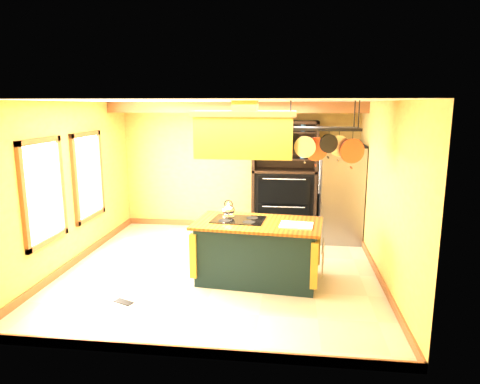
% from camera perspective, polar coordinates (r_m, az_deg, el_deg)
% --- Properties ---
extents(floor, '(5.00, 5.00, 0.00)m').
position_cam_1_polar(floor, '(7.11, -2.57, -10.26)').
color(floor, beige).
rests_on(floor, ground).
extents(ceiling, '(5.00, 5.00, 0.00)m').
position_cam_1_polar(ceiling, '(6.60, -2.79, 12.05)').
color(ceiling, white).
rests_on(ceiling, wall_back).
extents(wall_back, '(5.00, 0.02, 2.70)m').
position_cam_1_polar(wall_back, '(9.17, -0.10, 3.47)').
color(wall_back, '#E5B753').
rests_on(wall_back, floor).
extents(wall_front, '(5.00, 0.02, 2.70)m').
position_cam_1_polar(wall_front, '(4.36, -8.11, -5.84)').
color(wall_front, '#E5B753').
rests_on(wall_front, floor).
extents(wall_left, '(0.02, 5.00, 2.70)m').
position_cam_1_polar(wall_left, '(7.55, -21.73, 0.88)').
color(wall_left, '#E5B753').
rests_on(wall_left, floor).
extents(wall_right, '(0.02, 5.00, 2.70)m').
position_cam_1_polar(wall_right, '(6.79, 18.63, -0.03)').
color(wall_right, '#E5B753').
rests_on(wall_right, floor).
extents(ceiling_beam, '(5.00, 0.15, 0.20)m').
position_cam_1_polar(ceiling_beam, '(8.29, -0.79, 11.20)').
color(ceiling_beam, brown).
rests_on(ceiling_beam, ceiling).
extents(window_near, '(0.06, 1.06, 1.56)m').
position_cam_1_polar(window_near, '(6.85, -24.66, 0.03)').
color(window_near, brown).
rests_on(window_near, wall_left).
extents(window_far, '(0.06, 1.06, 1.56)m').
position_cam_1_polar(window_far, '(8.05, -19.53, 2.02)').
color(window_far, brown).
rests_on(window_far, wall_left).
extents(kitchen_island, '(1.98, 1.23, 1.11)m').
position_cam_1_polar(kitchen_island, '(6.56, 2.39, -7.82)').
color(kitchen_island, black).
rests_on(kitchen_island, floor).
extents(range_hood, '(1.45, 0.82, 0.80)m').
position_cam_1_polar(range_hood, '(6.21, 0.69, 7.92)').
color(range_hood, gold).
rests_on(range_hood, ceiling).
extents(pot_rack, '(1.11, 0.51, 0.86)m').
position_cam_1_polar(pot_rack, '(6.20, 11.06, 7.13)').
color(pot_rack, black).
rests_on(pot_rack, ceiling).
extents(refrigerator, '(0.81, 0.95, 1.86)m').
position_cam_1_polar(refrigerator, '(8.65, 13.21, -0.32)').
color(refrigerator, gray).
rests_on(refrigerator, floor).
extents(hutch, '(1.32, 0.60, 2.33)m').
position_cam_1_polar(hutch, '(8.93, 5.91, 0.24)').
color(hutch, black).
rests_on(hutch, floor).
extents(floor_register, '(0.30, 0.22, 0.01)m').
position_cam_1_polar(floor_register, '(6.23, -15.27, -13.95)').
color(floor_register, black).
rests_on(floor_register, floor).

